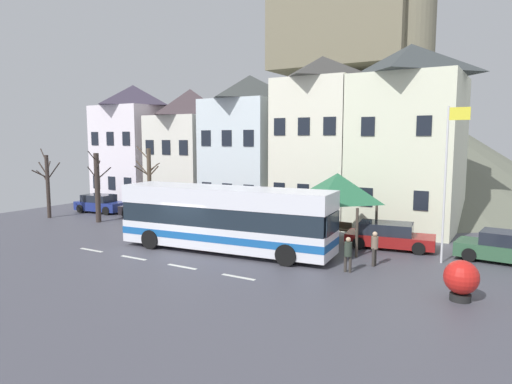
% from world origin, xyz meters
% --- Properties ---
extents(ground_plane, '(40.00, 60.00, 0.07)m').
position_xyz_m(ground_plane, '(0.00, -0.00, -0.03)').
color(ground_plane, '#484852').
extents(townhouse_00, '(5.53, 5.45, 10.26)m').
position_xyz_m(townhouse_00, '(-15.01, 11.69, 5.13)').
color(townhouse_00, white).
rests_on(townhouse_00, ground_plane).
extents(townhouse_01, '(5.02, 5.94, 9.64)m').
position_xyz_m(townhouse_01, '(-8.98, 11.94, 4.82)').
color(townhouse_01, silver).
rests_on(townhouse_01, ground_plane).
extents(townhouse_02, '(5.33, 6.18, 10.35)m').
position_xyz_m(townhouse_02, '(-3.45, 12.06, 5.17)').
color(townhouse_02, silver).
rests_on(townhouse_02, ground_plane).
extents(townhouse_03, '(5.12, 5.68, 11.16)m').
position_xyz_m(townhouse_03, '(2.39, 11.81, 5.58)').
color(townhouse_03, '#ECE7CE').
rests_on(townhouse_03, ground_plane).
extents(townhouse_04, '(6.23, 6.71, 11.47)m').
position_xyz_m(townhouse_04, '(8.02, 12.32, 5.73)').
color(townhouse_04, silver).
rests_on(townhouse_04, ground_plane).
extents(hilltop_castle, '(41.14, 41.14, 21.02)m').
position_xyz_m(hilltop_castle, '(-1.32, 28.43, 7.19)').
color(hilltop_castle, '#686B5A').
rests_on(hilltop_castle, ground_plane).
extents(transit_bus, '(11.33, 3.49, 3.27)m').
position_xyz_m(transit_bus, '(1.58, 1.40, 1.65)').
color(transit_bus, white).
rests_on(transit_bus, ground_plane).
extents(bus_shelter, '(3.60, 3.60, 3.90)m').
position_xyz_m(bus_shelter, '(6.03, 5.35, 3.13)').
color(bus_shelter, '#473D33').
rests_on(bus_shelter, ground_plane).
extents(parked_car_00, '(4.65, 2.44, 1.34)m').
position_xyz_m(parked_car_00, '(8.53, 6.35, 0.65)').
color(parked_car_00, maroon).
rests_on(parked_car_00, ground_plane).
extents(parked_car_01, '(4.05, 2.24, 1.38)m').
position_xyz_m(parked_car_01, '(-13.79, 6.68, 0.67)').
color(parked_car_01, navy).
rests_on(parked_car_01, ground_plane).
extents(parked_car_02, '(4.09, 2.07, 1.42)m').
position_xyz_m(parked_car_02, '(-4.09, 6.86, 0.69)').
color(parked_car_02, maroon).
rests_on(parked_car_02, ground_plane).
extents(parked_car_03, '(4.38, 2.23, 1.42)m').
position_xyz_m(parked_car_03, '(13.99, 6.36, 0.69)').
color(parked_car_03, '#315A3C').
rests_on(parked_car_03, ground_plane).
extents(parked_car_04, '(4.34, 2.36, 1.37)m').
position_xyz_m(parked_car_04, '(-8.86, 6.78, 0.67)').
color(parked_car_04, black).
rests_on(parked_car_04, ground_plane).
extents(pedestrian_00, '(0.31, 0.32, 1.57)m').
position_xyz_m(pedestrian_00, '(8.86, 2.63, 0.92)').
color(pedestrian_00, '#38332D').
rests_on(pedestrian_00, ground_plane).
extents(pedestrian_01, '(0.30, 0.31, 1.70)m').
position_xyz_m(pedestrian_01, '(5.46, 3.82, 0.95)').
color(pedestrian_01, '#2D2D38').
rests_on(pedestrian_01, ground_plane).
extents(pedestrian_02, '(0.33, 0.33, 1.54)m').
position_xyz_m(pedestrian_02, '(8.16, 1.08, 0.91)').
color(pedestrian_02, '#38332D').
rests_on(pedestrian_02, ground_plane).
extents(pedestrian_03, '(0.34, 0.34, 1.56)m').
position_xyz_m(pedestrian_03, '(6.39, 3.48, 0.92)').
color(pedestrian_03, '#38332D').
rests_on(pedestrian_03, ground_plane).
extents(public_bench, '(1.73, 0.48, 0.87)m').
position_xyz_m(public_bench, '(5.16, 7.67, 0.48)').
color(public_bench, '#473828').
rests_on(public_bench, ground_plane).
extents(flagpole, '(0.95, 0.10, 7.14)m').
position_xyz_m(flagpole, '(11.46, 4.70, 4.13)').
color(flagpole, silver).
rests_on(flagpole, ground_plane).
extents(harbour_buoy, '(1.21, 1.21, 1.46)m').
position_xyz_m(harbour_buoy, '(12.76, -0.20, 0.80)').
color(harbour_buoy, black).
rests_on(harbour_buoy, ground_plane).
extents(bare_tree_00, '(1.86, 1.63, 5.22)m').
position_xyz_m(bare_tree_00, '(-6.09, 4.08, 2.67)').
color(bare_tree_00, brown).
rests_on(bare_tree_00, ground_plane).
extents(bare_tree_01, '(1.15, 1.89, 4.99)m').
position_xyz_m(bare_tree_01, '(-15.04, 3.10, 2.45)').
color(bare_tree_01, '#382D28').
rests_on(bare_tree_01, ground_plane).
extents(bare_tree_02, '(1.16, 1.88, 4.92)m').
position_xyz_m(bare_tree_02, '(-10.56, 3.74, 2.42)').
color(bare_tree_02, '#382D28').
rests_on(bare_tree_02, ground_plane).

